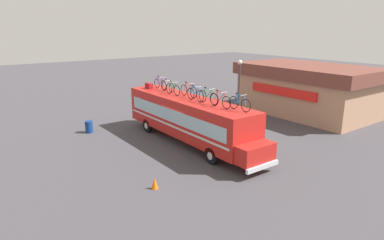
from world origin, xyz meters
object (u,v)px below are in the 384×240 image
Objects in this scene: bus at (189,117)px; street_lamp at (239,81)px; traffic_cone at (155,183)px; rooftop_bicycle_8 at (240,103)px; rooftop_bicycle_5 at (195,94)px; trash_bin at (89,127)px; rooftop_bicycle_6 at (208,97)px; rooftop_bicycle_3 at (173,89)px; rooftop_bicycle_7 at (220,100)px; rooftop_bicycle_2 at (168,86)px; rooftop_bicycle_4 at (189,91)px; luggage_bag_1 at (149,86)px; rooftop_bicycle_1 at (160,84)px.

bus is 2.55× the size of street_lamp.
rooftop_bicycle_8 is at bearing 92.03° from traffic_cone.
traffic_cone is (3.70, -5.18, -3.11)m from rooftop_bicycle_5.
trash_bin is 10.58m from traffic_cone.
traffic_cone is at bearing -63.94° from rooftop_bicycle_6.
rooftop_bicycle_5 is 1.96× the size of trash_bin.
rooftop_bicycle_7 reaches higher than rooftop_bicycle_3.
street_lamp reaches higher than rooftop_bicycle_8.
bus is 14.37× the size of trash_bin.
street_lamp is (-4.44, 6.89, -0.20)m from rooftop_bicycle_6.
rooftop_bicycle_2 is at bearing 143.45° from traffic_cone.
rooftop_bicycle_4 is at bearing 21.77° from rooftop_bicycle_3.
trash_bin is at bearing -143.11° from bus.
rooftop_bicycle_6 is 2.42m from rooftop_bicycle_8.
street_lamp is at bearing 87.66° from rooftop_bicycle_2.
street_lamp is (-2.61, 6.99, 1.45)m from bus.
rooftop_bicycle_6 is 8.20m from street_lamp.
rooftop_bicycle_4 is at bearing 8.02° from luggage_bag_1.
luggage_bag_1 reaches higher than trash_bin.
luggage_bag_1 is 0.37× the size of rooftop_bicycle_7.
bus is 7.33× the size of rooftop_bicycle_1.
rooftop_bicycle_3 is 2.91× the size of traffic_cone.
rooftop_bicycle_2 reaches higher than trash_bin.
rooftop_bicycle_4 is 8.06m from traffic_cone.
rooftop_bicycle_3 is (1.19, -0.34, 0.03)m from rooftop_bicycle_2.
rooftop_bicycle_1 is 1.20m from rooftop_bicycle_2.
rooftop_bicycle_3 is at bearing 45.27° from trash_bin.
rooftop_bicycle_1 is at bearing 177.82° from rooftop_bicycle_7.
rooftop_bicycle_6 is at bearing 6.88° from rooftop_bicycle_5.
luggage_bag_1 is at bearing -141.05° from rooftop_bicycle_1.
luggage_bag_1 is 0.76× the size of trash_bin.
rooftop_bicycle_3 is 8.54m from traffic_cone.
rooftop_bicycle_6 is (5.92, -0.20, 0.01)m from rooftop_bicycle_1.
bus is at bearing -174.47° from rooftop_bicycle_8.
rooftop_bicycle_5 is (5.51, 0.23, 0.20)m from luggage_bag_1.
bus is 6.99m from traffic_cone.
rooftop_bicycle_5 is at bearing 2.40° from luggage_bag_1.
rooftop_bicycle_6 reaches higher than rooftop_bicycle_5.
rooftop_bicycle_4 is (1.17, 0.47, 0.01)m from rooftop_bicycle_3.
luggage_bag_1 is 1.14× the size of traffic_cone.
rooftop_bicycle_6 is 1.08× the size of rooftop_bicycle_8.
rooftop_bicycle_2 is 5.92m from rooftop_bicycle_7.
rooftop_bicycle_1 reaches higher than rooftop_bicycle_2.
street_lamp reaches higher than rooftop_bicycle_1.
street_lamp is (-2.09, 6.65, -0.20)m from rooftop_bicycle_4.
rooftop_bicycle_2 is 0.92× the size of rooftop_bicycle_7.
rooftop_bicycle_1 is 8.32m from rooftop_bicycle_8.
rooftop_bicycle_1 is 6.85m from street_lamp.
rooftop_bicycle_6 reaches higher than rooftop_bicycle_3.
rooftop_bicycle_3 is at bearing -175.88° from bus.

